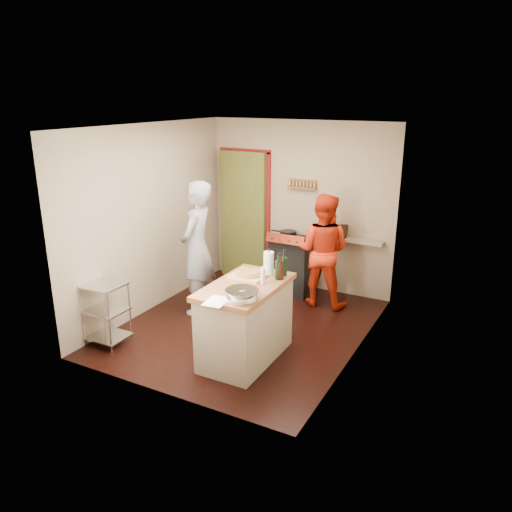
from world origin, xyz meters
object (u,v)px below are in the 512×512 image
at_px(stove, 293,265).
at_px(island, 246,320).
at_px(wire_shelving, 106,311).
at_px(person_red, 322,250).
at_px(person_stripe, 197,248).

bearing_deg(stove, island, -80.49).
relative_size(wire_shelving, person_red, 0.49).
distance_m(person_stripe, person_red, 1.79).
xyz_separation_m(stove, island, (0.36, -2.13, 0.04)).
height_order(wire_shelving, person_stripe, person_stripe).
relative_size(stove, island, 0.75).
bearing_deg(person_stripe, person_red, 113.65).
height_order(island, person_stripe, person_stripe).
height_order(stove, person_red, person_red).
bearing_deg(island, person_red, 84.10).
bearing_deg(island, wire_shelving, -163.76).
distance_m(wire_shelving, island, 1.76).
xyz_separation_m(wire_shelving, island, (1.69, 0.49, 0.05)).
bearing_deg(wire_shelving, person_red, 51.88).
xyz_separation_m(stove, wire_shelving, (-1.33, -2.62, -0.01)).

